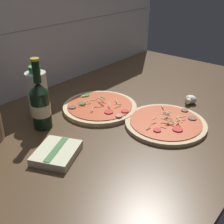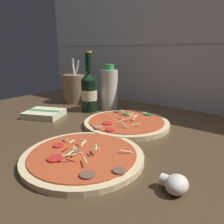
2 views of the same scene
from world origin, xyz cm
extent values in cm
cube|color=#4C3823|center=(0.00, 0.00, 1.25)|extent=(160.00, 90.00, 2.50)
cube|color=silver|center=(0.00, 45.50, 30.00)|extent=(160.00, 1.00, 60.00)
cube|color=gray|center=(0.00, 44.95, 30.00)|extent=(156.80, 0.16, 0.30)
cylinder|color=beige|center=(0.80, -14.77, 3.16)|extent=(28.90, 28.90, 1.32)
cylinder|color=#C14C28|center=(0.80, -14.77, 3.97)|extent=(25.43, 25.43, 0.30)
cylinder|color=brown|center=(8.44, -21.21, 4.32)|extent=(3.12, 3.12, 0.40)
cylinder|color=brown|center=(12.42, -16.24, 4.32)|extent=(2.71, 2.71, 0.40)
cylinder|color=red|center=(-1.87, -20.86, 4.32)|extent=(3.51, 3.51, 0.40)
cylinder|color=red|center=(-6.69, -15.86, 4.32)|extent=(2.70, 2.70, 0.40)
cylinder|color=beige|center=(3.59, -12.97, 5.69)|extent=(2.62, 1.14, 0.86)
cylinder|color=beige|center=(-2.18, -15.49, 6.50)|extent=(0.75, 2.14, 0.39)
cylinder|color=beige|center=(0.16, -16.82, 5.48)|extent=(2.39, 0.67, 1.10)
cylinder|color=beige|center=(1.73, -19.72, 5.86)|extent=(2.24, 2.63, 0.37)
cylinder|color=beige|center=(-2.49, -12.00, 5.58)|extent=(2.19, 0.89, 0.74)
cylinder|color=beige|center=(-0.12, -17.18, 5.35)|extent=(0.42, 3.14, 0.99)
cylinder|color=beige|center=(-7.63, -12.93, 4.69)|extent=(2.36, 0.44, 0.93)
cylinder|color=beige|center=(3.65, -13.29, 5.81)|extent=(1.92, 1.94, 0.73)
cylinder|color=beige|center=(2.76, -18.32, 6.18)|extent=(2.52, 0.65, 0.55)
cylinder|color=beige|center=(0.91, -14.64, 6.57)|extent=(1.67, 3.19, 0.62)
cylinder|color=beige|center=(5.17, -18.45, 5.14)|extent=(2.98, 2.23, 0.53)
cylinder|color=beige|center=(0.94, -14.79, 6.73)|extent=(0.99, 2.22, 0.92)
cylinder|color=beige|center=(9.03, -8.66, 4.56)|extent=(2.46, 2.32, 1.10)
cylinder|color=beige|center=(-0.20, -16.75, 5.34)|extent=(2.69, 2.25, 0.74)
cylinder|color=beige|center=(3.88, -14.22, 5.96)|extent=(1.86, 1.14, 0.42)
cylinder|color=beige|center=(-4.64, 11.72, 3.29)|extent=(29.11, 29.11, 1.58)
cylinder|color=#C14C28|center=(-4.64, 11.72, 4.23)|extent=(25.62, 25.62, 0.30)
cylinder|color=#B7755B|center=(-7.35, 0.28, 4.58)|extent=(2.47, 2.47, 0.40)
cylinder|color=#336628|center=(-1.99, 22.25, 4.58)|extent=(3.37, 3.37, 0.40)
cylinder|color=#336628|center=(-8.62, 17.56, 4.58)|extent=(3.07, 3.07, 0.40)
cylinder|color=red|center=(-7.43, 4.78, 4.58)|extent=(3.34, 3.34, 0.40)
cylinder|color=brown|center=(-13.40, 18.20, 4.58)|extent=(2.96, 2.96, 0.40)
cylinder|color=red|center=(-3.03, 0.55, 4.58)|extent=(2.77, 2.77, 0.40)
cylinder|color=beige|center=(-3.80, 7.58, 5.51)|extent=(1.97, 2.54, 1.06)
cylinder|color=beige|center=(-3.42, 11.50, 5.58)|extent=(0.96, 2.46, 0.77)
cylinder|color=beige|center=(-2.89, 13.22, 5.95)|extent=(1.07, 2.13, 0.39)
cylinder|color=beige|center=(-2.78, 11.50, 7.01)|extent=(1.05, 2.02, 0.56)
cylinder|color=beige|center=(-9.74, 16.34, 5.37)|extent=(3.08, 1.59, 0.91)
cylinder|color=beige|center=(-1.31, 5.22, 5.24)|extent=(3.13, 1.23, 1.21)
cylinder|color=beige|center=(1.31, 8.10, 5.14)|extent=(2.15, 2.49, 1.05)
cylinder|color=beige|center=(-6.32, 15.97, 5.42)|extent=(1.89, 0.59, 0.38)
cylinder|color=beige|center=(-3.87, 21.97, 4.80)|extent=(2.52, 1.36, 0.51)
cylinder|color=beige|center=(-1.72, 12.55, 5.86)|extent=(0.52, 3.10, 1.38)
cylinder|color=beige|center=(-10.67, 10.18, 5.37)|extent=(2.36, 1.16, 0.71)
cylinder|color=beige|center=(-3.64, 22.10, 4.79)|extent=(0.87, 2.08, 0.39)
cylinder|color=beige|center=(-6.90, 12.60, 6.71)|extent=(2.26, 0.95, 1.03)
cylinder|color=beige|center=(-4.54, 11.70, 7.32)|extent=(3.01, 1.95, 0.96)
cylinder|color=black|center=(-27.79, 17.82, 9.22)|extent=(6.50, 6.50, 13.44)
cone|color=black|center=(-27.79, 17.82, 17.60)|extent=(6.50, 6.50, 3.31)
cylinder|color=black|center=(-27.79, 17.82, 22.94)|extent=(2.47, 2.47, 7.36)
cylinder|color=gold|center=(-27.79, 17.82, 27.02)|extent=(2.84, 2.84, 0.80)
cylinder|color=beige|center=(-27.79, 17.82, 9.49)|extent=(6.57, 6.57, 4.30)
cylinder|color=silver|center=(-23.11, 25.50, 11.07)|extent=(7.44, 7.44, 17.14)
cylinder|color=green|center=(-23.11, 25.50, 20.81)|extent=(4.09, 4.09, 2.34)
cylinder|color=white|center=(21.33, -13.56, 4.20)|extent=(2.19, 2.19, 2.19)
ellipsoid|color=silver|center=(23.28, -13.56, 4.20)|extent=(4.14, 4.87, 3.41)
cylinder|color=#9E7A56|center=(-44.92, 25.96, 9.36)|extent=(12.00, 12.00, 13.73)
cylinder|color=#BCBCC1|center=(-46.19, 27.87, 15.50)|extent=(4.12, 3.31, 14.96)
cylinder|color=#BCBCC1|center=(-42.98, 24.04, 14.65)|extent=(2.86, 2.87, 13.36)
cylinder|color=#BCBCC1|center=(-44.34, 25.18, 15.93)|extent=(2.69, 2.42, 15.93)
cube|color=beige|center=(-36.05, 0.83, 3.70)|extent=(17.07, 16.05, 2.40)
cube|color=#4C7F4C|center=(-36.05, 0.83, 4.98)|extent=(12.61, 7.12, 0.16)
camera|label=1|loc=(-78.04, -55.38, 53.16)|focal=45.00mm
camera|label=2|loc=(35.00, -47.86, 27.46)|focal=35.00mm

